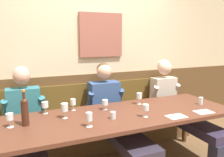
# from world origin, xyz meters

# --- Properties ---
(room_wall_back) EXTENTS (6.80, 0.12, 2.80)m
(room_wall_back) POSITION_xyz_m (0.00, 1.09, 1.40)
(room_wall_back) COLOR beige
(room_wall_back) RESTS_ON ground
(wood_wainscot_panel) EXTENTS (6.80, 0.03, 1.07)m
(wood_wainscot_panel) POSITION_xyz_m (0.00, 1.04, 0.53)
(wood_wainscot_panel) COLOR brown
(wood_wainscot_panel) RESTS_ON ground
(wall_bench) EXTENTS (2.92, 0.42, 0.94)m
(wall_bench) POSITION_xyz_m (0.00, 0.83, 0.28)
(wall_bench) COLOR brown
(wall_bench) RESTS_ON ground
(dining_table) EXTENTS (2.62, 0.91, 0.75)m
(dining_table) POSITION_xyz_m (0.00, 0.09, 0.68)
(dining_table) COLOR brown
(dining_table) RESTS_ON ground
(person_right_seat) EXTENTS (0.50, 1.36, 1.25)m
(person_right_seat) POSITION_xyz_m (-1.05, 0.41, 0.60)
(person_right_seat) COLOR #2D3639
(person_right_seat) RESTS_ON ground
(person_center_left_seat) EXTENTS (0.53, 1.37, 1.26)m
(person_center_left_seat) POSITION_xyz_m (0.03, 0.43, 0.61)
(person_center_left_seat) COLOR #2D282F
(person_center_left_seat) RESTS_ON ground
(person_center_right_seat) EXTENTS (0.49, 1.37, 1.26)m
(person_center_right_seat) POSITION_xyz_m (1.06, 0.43, 0.62)
(person_center_right_seat) COLOR #272739
(person_center_right_seat) RESTS_ON ground
(wine_bottle_green_tall) EXTENTS (0.07, 0.07, 0.36)m
(wine_bottle_green_tall) POSITION_xyz_m (-1.06, 0.14, 0.90)
(wine_bottle_green_tall) COLOR #402115
(wine_bottle_green_tall) RESTS_ON dining_table
(wine_glass_center_front) EXTENTS (0.07, 0.07, 0.17)m
(wine_glass_center_front) POSITION_xyz_m (-0.66, 0.19, 0.86)
(wine_glass_center_front) COLOR silver
(wine_glass_center_front) RESTS_ON dining_table
(wine_glass_left_end) EXTENTS (0.07, 0.07, 0.14)m
(wine_glass_left_end) POSITION_xyz_m (0.15, -0.11, 0.85)
(wine_glass_left_end) COLOR silver
(wine_glass_left_end) RESTS_ON dining_table
(wine_glass_mid_right) EXTENTS (0.07, 0.07, 0.15)m
(wine_glass_mid_right) POSITION_xyz_m (0.33, 0.34, 0.85)
(wine_glass_mid_right) COLOR silver
(wine_glass_mid_right) RESTS_ON dining_table
(wine_glass_mid_left) EXTENTS (0.07, 0.07, 0.14)m
(wine_glass_mid_left) POSITION_xyz_m (-0.49, -0.13, 0.84)
(wine_glass_mid_left) COLOR silver
(wine_glass_mid_left) RESTS_ON dining_table
(wine_glass_by_bottle) EXTENTS (0.08, 0.08, 0.14)m
(wine_glass_by_bottle) POSITION_xyz_m (-0.83, 0.44, 0.84)
(wine_glass_by_bottle) COLOR silver
(wine_glass_by_bottle) RESTS_ON dining_table
(wine_glass_near_bucket) EXTENTS (0.07, 0.07, 0.14)m
(wine_glass_near_bucket) POSITION_xyz_m (-1.19, 0.15, 0.84)
(wine_glass_near_bucket) COLOR silver
(wine_glass_near_bucket) RESTS_ON dining_table
(wine_glass_right_end) EXTENTS (0.06, 0.06, 0.14)m
(wine_glass_right_end) POSITION_xyz_m (-0.51, 0.42, 0.85)
(wine_glass_right_end) COLOR silver
(wine_glass_right_end) RESTS_ON dining_table
(wine_glass_center_rear) EXTENTS (0.07, 0.07, 0.12)m
(wine_glass_center_rear) POSITION_xyz_m (-0.16, 0.30, 0.83)
(wine_glass_center_rear) COLOR silver
(wine_glass_center_rear) RESTS_ON dining_table
(water_tumbler_left) EXTENTS (0.06, 0.06, 0.08)m
(water_tumbler_left) POSITION_xyz_m (-0.19, -0.02, 0.78)
(water_tumbler_left) COLOR silver
(water_tumbler_left) RESTS_ON dining_table
(water_tumbler_center) EXTENTS (0.06, 0.06, 0.09)m
(water_tumbler_center) POSITION_xyz_m (1.07, 0.02, 0.79)
(water_tumbler_center) COLOR silver
(water_tumbler_center) RESTS_ON dining_table
(tasting_sheet_left_guest) EXTENTS (0.22, 0.16, 0.00)m
(tasting_sheet_left_guest) POSITION_xyz_m (0.87, -0.23, 0.75)
(tasting_sheet_left_guest) COLOR white
(tasting_sheet_left_guest) RESTS_ON dining_table
(tasting_sheet_right_guest) EXTENTS (0.21, 0.15, 0.00)m
(tasting_sheet_right_guest) POSITION_xyz_m (0.48, -0.23, 0.75)
(tasting_sheet_right_guest) COLOR white
(tasting_sheet_right_guest) RESTS_ON dining_table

